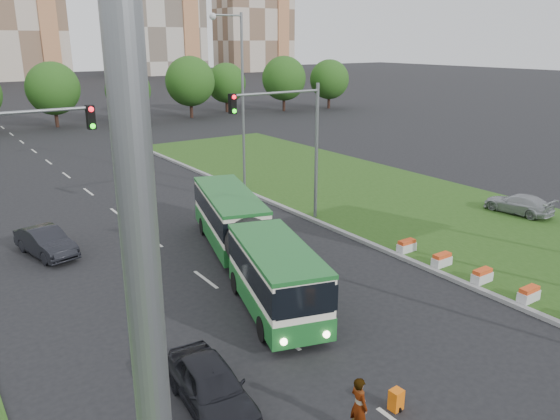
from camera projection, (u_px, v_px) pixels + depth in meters
ground at (345, 314)px, 21.42m from camera, size 360.00×360.00×0.00m
grass_median at (416, 208)px, 34.73m from camera, size 14.00×60.00×0.15m
median_kerb at (332, 228)px, 30.95m from camera, size 0.30×60.00×0.18m
lane_markings at (106, 205)px, 35.48m from camera, size 0.20×100.00×0.01m
flower_planters at (505, 284)px, 22.96m from camera, size 1.10×11.50×0.60m
traffic_mast_median at (294, 133)px, 30.26m from camera, size 5.76×0.32×8.00m
street_lamps at (162, 135)px, 25.84m from camera, size 36.00×60.00×12.00m
tree_line at (117, 88)px, 68.66m from camera, size 120.00×8.00×9.00m
midrise_east at (254, 9)px, 182.03m from camera, size 24.00×14.00×40.00m
articulated_bus at (244, 241)px, 24.87m from camera, size 2.33×14.97×2.46m
car_left_near at (211, 386)px, 15.80m from camera, size 2.09×4.34×1.43m
car_left_far at (46, 242)px, 27.10m from camera, size 2.38×4.45×1.39m
car_median at (518, 204)px, 33.22m from camera, size 2.04×4.24×1.19m
pedestrian at (359, 405)px, 14.74m from camera, size 0.46×0.65×1.70m
shopping_trolley at (396, 400)px, 15.81m from camera, size 0.37×0.40×0.64m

